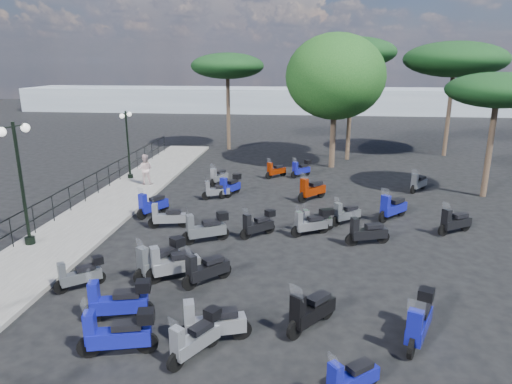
# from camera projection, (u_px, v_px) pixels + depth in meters

# --- Properties ---
(ground) EXTENTS (120.00, 120.00, 0.00)m
(ground) POSITION_uv_depth(u_px,v_px,m) (239.00, 239.00, 17.28)
(ground) COLOR black
(ground) RESTS_ON ground
(sidewalk) EXTENTS (3.00, 30.00, 0.15)m
(sidewalk) POSITION_uv_depth(u_px,v_px,m) (108.00, 207.00, 20.82)
(sidewalk) COLOR #62605E
(sidewalk) RESTS_ON ground
(railing) EXTENTS (0.04, 26.04, 1.10)m
(railing) POSITION_uv_depth(u_px,v_px,m) (77.00, 190.00, 20.53)
(railing) COLOR black
(railing) RESTS_ON sidewalk
(lamp_post_1) EXTENTS (0.53, 1.27, 4.40)m
(lamp_post_1) POSITION_uv_depth(u_px,v_px,m) (21.00, 176.00, 15.76)
(lamp_post_1) COLOR black
(lamp_post_1) RESTS_ON sidewalk
(lamp_post_2) EXTENTS (0.34, 1.10, 3.75)m
(lamp_post_2) POSITION_uv_depth(u_px,v_px,m) (128.00, 140.00, 25.05)
(lamp_post_2) COLOR black
(lamp_post_2) RESTS_ON sidewalk
(pedestrian_far) EXTENTS (0.85, 0.70, 1.61)m
(pedestrian_far) POSITION_uv_depth(u_px,v_px,m) (145.00, 169.00, 24.17)
(pedestrian_far) COLOR beige
(pedestrian_far) RESTS_ON sidewalk
(scooter_1) EXTENTS (1.24, 1.07, 1.19)m
(scooter_1) POSITION_uv_depth(u_px,v_px,m) (80.00, 275.00, 13.41)
(scooter_1) COLOR black
(scooter_1) RESTS_ON ground
(scooter_2) EXTENTS (1.30, 1.58, 1.49)m
(scooter_2) POSITION_uv_depth(u_px,v_px,m) (161.00, 260.00, 14.12)
(scooter_2) COLOR black
(scooter_2) RESTS_ON ground
(scooter_3) EXTENTS (1.63, 0.62, 1.31)m
(scooter_3) POSITION_uv_depth(u_px,v_px,m) (167.00, 217.00, 18.30)
(scooter_3) COLOR black
(scooter_3) RESTS_ON ground
(scooter_4) EXTENTS (1.02, 1.59, 1.41)m
(scooter_4) POSITION_uv_depth(u_px,v_px,m) (152.00, 205.00, 19.72)
(scooter_4) COLOR black
(scooter_4) RESTS_ON ground
(scooter_5) EXTENTS (0.82, 1.45, 1.24)m
(scooter_5) POSITION_uv_depth(u_px,v_px,m) (219.00, 177.00, 24.77)
(scooter_5) COLOR black
(scooter_5) RESTS_ON ground
(scooter_6) EXTENTS (1.01, 1.44, 1.29)m
(scooter_6) POSITION_uv_depth(u_px,v_px,m) (195.00, 339.00, 10.27)
(scooter_6) COLOR black
(scooter_6) RESTS_ON ground
(scooter_7) EXTENTS (1.80, 0.73, 1.45)m
(scooter_7) POSITION_uv_depth(u_px,v_px,m) (119.00, 302.00, 11.72)
(scooter_7) COLOR black
(scooter_7) RESTS_ON ground
(scooter_8) EXTENTS (1.67, 1.10, 1.49)m
(scooter_8) POSITION_uv_depth(u_px,v_px,m) (173.00, 264.00, 13.92)
(scooter_8) COLOR black
(scooter_8) RESTS_ON ground
(scooter_9) EXTENTS (1.67, 1.07, 1.46)m
(scooter_9) POSITION_uv_depth(u_px,v_px,m) (206.00, 228.00, 16.82)
(scooter_9) COLOR black
(scooter_9) RESTS_ON ground
(scooter_10) EXTENTS (1.39, 0.79, 1.19)m
(scooter_10) POSITION_uv_depth(u_px,v_px,m) (216.00, 191.00, 22.16)
(scooter_10) COLOR black
(scooter_10) RESTS_ON ground
(scooter_11) EXTENTS (0.94, 1.53, 1.32)m
(scooter_11) POSITION_uv_depth(u_px,v_px,m) (230.00, 186.00, 22.67)
(scooter_11) COLOR black
(scooter_11) RESTS_ON ground
(scooter_12) EXTENTS (1.23, 1.02, 1.20)m
(scooter_12) POSITION_uv_depth(u_px,v_px,m) (351.00, 380.00, 9.06)
(scooter_12) COLOR black
(scooter_12) RESTS_ON ground
(scooter_13) EXTENTS (1.78, 0.82, 1.46)m
(scooter_13) POSITION_uv_depth(u_px,v_px,m) (212.00, 324.00, 10.81)
(scooter_13) COLOR black
(scooter_13) RESTS_ON ground
(scooter_14) EXTENTS (1.29, 1.31, 1.38)m
(scooter_14) POSITION_uv_depth(u_px,v_px,m) (206.00, 270.00, 13.66)
(scooter_14) COLOR black
(scooter_14) RESTS_ON ground
(scooter_15) EXTENTS (1.28, 1.18, 1.26)m
(scooter_15) POSITION_uv_depth(u_px,v_px,m) (258.00, 225.00, 17.41)
(scooter_15) COLOR black
(scooter_15) RESTS_ON ground
(scooter_16) EXTENTS (1.34, 1.45, 1.48)m
(scooter_16) POSITION_uv_depth(u_px,v_px,m) (312.00, 190.00, 21.93)
(scooter_16) COLOR black
(scooter_16) RESTS_ON ground
(scooter_17) EXTENTS (1.14, 1.15, 1.21)m
(scooter_17) POSITION_uv_depth(u_px,v_px,m) (276.00, 171.00, 26.18)
(scooter_17) COLOR black
(scooter_17) RESTS_ON ground
(scooter_19) EXTENTS (1.23, 1.49, 1.45)m
(scooter_19) POSITION_uv_depth(u_px,v_px,m) (311.00, 311.00, 11.36)
(scooter_19) COLOR black
(scooter_19) RESTS_ON ground
(scooter_20) EXTENTS (1.49, 0.96, 1.30)m
(scooter_20) POSITION_uv_depth(u_px,v_px,m) (311.00, 223.00, 17.53)
(scooter_20) COLOR black
(scooter_20) RESTS_ON ground
(scooter_21) EXTENTS (1.41, 0.73, 1.18)m
(scooter_21) POSITION_uv_depth(u_px,v_px,m) (317.00, 221.00, 17.95)
(scooter_21) COLOR black
(scooter_21) RESTS_ON ground
(scooter_22) EXTENTS (1.31, 1.04, 1.25)m
(scooter_22) POSITION_uv_depth(u_px,v_px,m) (346.00, 214.00, 18.74)
(scooter_22) COLOR black
(scooter_22) RESTS_ON ground
(scooter_23) EXTENTS (1.15, 1.22, 1.22)m
(scooter_23) POSITION_uv_depth(u_px,v_px,m) (301.00, 169.00, 26.38)
(scooter_23) COLOR black
(scooter_23) RESTS_ON ground
(scooter_25) EXTENTS (0.97, 1.73, 1.47)m
(scooter_25) POSITION_uv_depth(u_px,v_px,m) (419.00, 322.00, 10.81)
(scooter_25) COLOR black
(scooter_25) RESTS_ON ground
(scooter_26) EXTENTS (1.67, 0.76, 1.37)m
(scooter_26) POSITION_uv_depth(u_px,v_px,m) (367.00, 233.00, 16.61)
(scooter_26) COLOR black
(scooter_26) RESTS_ON ground
(scooter_27) EXTENTS (1.50, 1.03, 1.36)m
(scooter_27) POSITION_uv_depth(u_px,v_px,m) (455.00, 222.00, 17.68)
(scooter_27) COLOR black
(scooter_27) RESTS_ON ground
(scooter_28) EXTENTS (1.37, 1.44, 1.49)m
(scooter_28) POSITION_uv_depth(u_px,v_px,m) (392.00, 208.00, 19.26)
(scooter_28) COLOR black
(scooter_28) RESTS_ON ground
(scooter_29) EXTENTS (1.07, 1.33, 1.28)m
(scooter_29) POSITION_uv_depth(u_px,v_px,m) (418.00, 183.00, 23.41)
(scooter_29) COLOR black
(scooter_29) RESTS_ON ground
(scooter_30) EXTENTS (1.80, 0.73, 1.45)m
(scooter_30) POSITION_uv_depth(u_px,v_px,m) (118.00, 334.00, 10.34)
(scooter_30) COLOR black
(scooter_30) RESTS_ON ground
(broadleaf_tree) EXTENTS (6.03, 6.03, 8.14)m
(broadleaf_tree) POSITION_uv_depth(u_px,v_px,m) (336.00, 77.00, 27.41)
(broadleaf_tree) COLOR #38281E
(broadleaf_tree) RESTS_ON ground
(pine_0) EXTENTS (5.56, 5.56, 7.99)m
(pine_0) POSITION_uv_depth(u_px,v_px,m) (353.00, 53.00, 29.24)
(pine_0) COLOR #38281E
(pine_0) RESTS_ON ground
(pine_1) EXTENTS (6.81, 6.81, 7.77)m
(pine_1) POSITION_uv_depth(u_px,v_px,m) (455.00, 60.00, 30.59)
(pine_1) COLOR #38281E
(pine_1) RESTS_ON ground
(pine_2) EXTENTS (5.32, 5.32, 7.06)m
(pine_2) POSITION_uv_depth(u_px,v_px,m) (228.00, 66.00, 33.09)
(pine_2) COLOR #38281E
(pine_2) RESTS_ON ground
(pine_3) EXTENTS (4.73, 4.73, 6.01)m
(pine_3) POSITION_uv_depth(u_px,v_px,m) (498.00, 91.00, 21.28)
(pine_3) COLOR #38281E
(pine_3) RESTS_ON ground
(distant_hills) EXTENTS (70.00, 8.00, 3.00)m
(distant_hills) POSITION_uv_depth(u_px,v_px,m) (289.00, 100.00, 59.83)
(distant_hills) COLOR gray
(distant_hills) RESTS_ON ground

